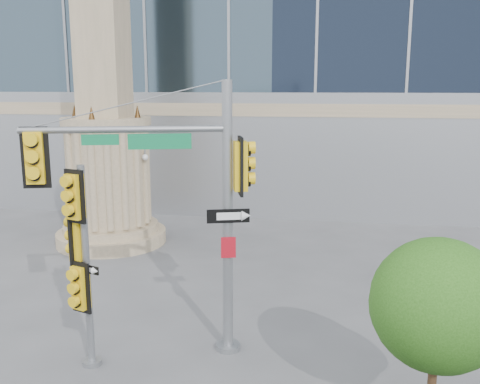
# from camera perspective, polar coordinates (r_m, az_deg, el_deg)

# --- Properties ---
(ground) EXTENTS (120.00, 120.00, 0.00)m
(ground) POSITION_cam_1_polar(r_m,az_deg,el_deg) (12.97, -3.64, -18.06)
(ground) COLOR #545456
(ground) RESTS_ON ground
(monument) EXTENTS (4.40, 4.40, 16.60)m
(monument) POSITION_cam_1_polar(r_m,az_deg,el_deg) (21.77, -14.16, 8.82)
(monument) COLOR #9B8A69
(monument) RESTS_ON ground
(main_signal_pole) EXTENTS (4.90, 1.82, 6.48)m
(main_signal_pole) POSITION_cam_1_polar(r_m,az_deg,el_deg) (12.26, -6.79, 0.23)
(main_signal_pole) COLOR slate
(main_signal_pole) RESTS_ON ground
(secondary_signal_pole) EXTENTS (0.80, 0.76, 4.67)m
(secondary_signal_pole) POSITION_cam_1_polar(r_m,az_deg,el_deg) (12.37, -16.66, -6.14)
(secondary_signal_pole) COLOR slate
(secondary_signal_pole) RESTS_ON ground
(street_tree) EXTENTS (2.43, 2.37, 3.79)m
(street_tree) POSITION_cam_1_polar(r_m,az_deg,el_deg) (10.20, 20.56, -11.71)
(street_tree) COLOR #9B8A69
(street_tree) RESTS_ON ground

